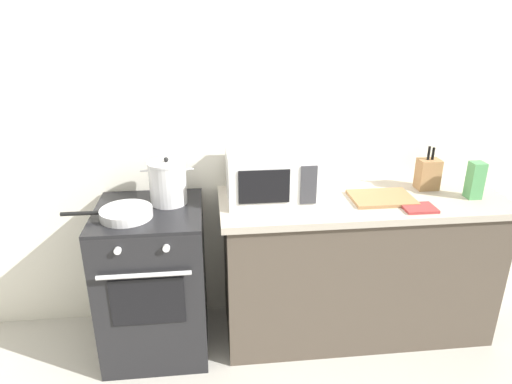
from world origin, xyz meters
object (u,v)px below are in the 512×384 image
frying_pan (126,213)px  cutting_board (382,198)px  oven_mitt (420,208)px  microwave (271,175)px  pasta_box (476,180)px  stove (155,280)px  knife_block (429,174)px  stock_pot (169,182)px

frying_pan → cutting_board: size_ratio=1.33×
frying_pan → oven_mitt: bearing=-2.5°
frying_pan → microwave: microwave is taller
pasta_box → oven_mitt: 0.42m
stove → oven_mitt: bearing=-6.0°
cutting_board → pasta_box: size_ratio=1.64×
microwave → oven_mitt: (0.81, -0.24, -0.14)m
knife_block → stock_pot: bearing=-178.1°
stock_pot → frying_pan: size_ratio=0.62×
frying_pan → knife_block: knife_block is taller
frying_pan → knife_block: bearing=7.3°
knife_block → cutting_board: bearing=-157.6°
microwave → cutting_board: microwave is taller
pasta_box → oven_mitt: size_ratio=1.22×
frying_pan → stove: bearing=40.1°
frying_pan → cutting_board: frying_pan is taller
cutting_board → pasta_box: (0.55, -0.03, 0.10)m
stove → frying_pan: (-0.11, -0.09, 0.48)m
stock_pot → microwave: microwave is taller
oven_mitt → frying_pan: bearing=177.5°
stove → frying_pan: bearing=-139.9°
stock_pot → frying_pan: 0.30m
stock_pot → pasta_box: (1.79, -0.12, -0.01)m
stove → cutting_board: (1.35, 0.00, 0.47)m
stock_pot → cutting_board: bearing=-4.1°
microwave → knife_block: size_ratio=1.83×
stock_pot → knife_block: 1.58m
stove → knife_block: 1.79m
pasta_box → cutting_board: bearing=176.9°
stock_pot → frying_pan: bearing=-141.1°
microwave → frying_pan: bearing=-168.3°
frying_pan → cutting_board: bearing=3.5°
frying_pan → microwave: bearing=11.7°
cutting_board → knife_block: 0.38m
cutting_board → microwave: bearing=173.2°
stove → microwave: size_ratio=1.84×
microwave → oven_mitt: bearing=-16.4°
stove → oven_mitt: (1.51, -0.16, 0.47)m
stove → frying_pan: 0.50m
stock_pot → microwave: 0.59m
stove → frying_pan: frying_pan is taller
stock_pot → cutting_board: size_ratio=0.83×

